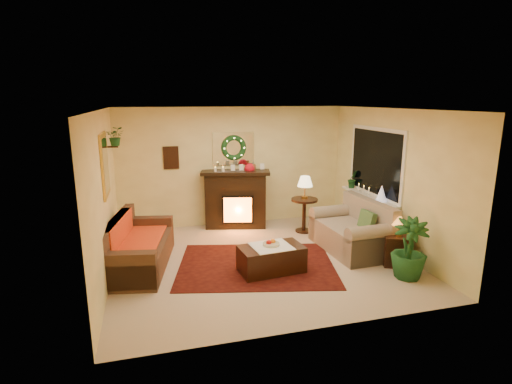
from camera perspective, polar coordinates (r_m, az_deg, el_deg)
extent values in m
plane|color=beige|center=(7.12, 0.75, -9.68)|extent=(5.00, 5.00, 0.00)
plane|color=white|center=(6.56, 0.82, 11.73)|extent=(5.00, 5.00, 0.00)
plane|color=#EFD88C|center=(8.87, -3.22, 3.66)|extent=(5.00, 5.00, 0.00)
plane|color=#EFD88C|center=(4.68, 8.40, -5.26)|extent=(5.00, 5.00, 0.00)
plane|color=#EFD88C|center=(6.51, -20.88, -0.72)|extent=(4.50, 4.50, 0.00)
plane|color=#EFD88C|center=(7.78, 18.80, 1.61)|extent=(4.50, 4.50, 0.00)
cube|color=#550E04|center=(6.91, 0.06, -10.37)|extent=(2.98, 2.49, 0.01)
cube|color=#43311F|center=(6.98, -16.32, -6.92)|extent=(1.22, 2.10, 0.85)
cube|color=#E53908|center=(7.12, -16.76, -6.33)|extent=(0.85, 1.38, 0.02)
cube|color=black|center=(8.72, -2.94, -1.54)|extent=(1.36, 0.70, 1.19)
sphere|color=red|center=(8.61, -0.93, 3.39)|extent=(0.23, 0.23, 0.23)
cylinder|color=white|center=(8.48, -5.84, 2.90)|extent=(0.06, 0.06, 0.18)
cylinder|color=white|center=(8.47, -4.73, 2.90)|extent=(0.06, 0.06, 0.19)
cube|color=white|center=(8.79, -3.23, 6.21)|extent=(0.92, 0.02, 0.72)
torus|color=#194719|center=(8.75, -3.17, 6.31)|extent=(0.55, 0.11, 0.55)
cube|color=#381E11|center=(8.64, -12.04, 4.81)|extent=(0.32, 0.03, 0.48)
cube|color=gold|center=(6.72, -20.79, 3.62)|extent=(0.03, 0.84, 1.00)
imported|color=#194719|center=(7.42, -19.34, 6.29)|extent=(0.33, 0.28, 0.36)
cube|color=gray|center=(7.64, 13.36, -5.07)|extent=(1.02, 1.67, 0.94)
cube|color=white|center=(8.18, 16.71, 4.08)|extent=(0.03, 1.86, 1.36)
cube|color=black|center=(8.17, 16.62, 4.08)|extent=(0.02, 1.70, 1.22)
cube|color=white|center=(8.25, 15.78, -0.59)|extent=(0.22, 1.86, 0.04)
cone|color=white|center=(7.81, 17.49, -0.20)|extent=(0.21, 0.21, 0.32)
imported|color=#193716|center=(8.82, 13.65, 1.84)|extent=(0.28, 0.22, 0.50)
cylinder|color=black|center=(8.53, 6.87, -3.54)|extent=(0.62, 0.62, 0.72)
cone|color=beige|center=(8.40, 6.99, 0.12)|extent=(0.32, 0.32, 0.49)
cube|color=#2F2012|center=(7.26, 19.38, -7.72)|extent=(0.56, 0.56, 0.52)
cone|color=orange|center=(7.09, 19.85, -4.19)|extent=(0.26, 0.26, 0.37)
cube|color=black|center=(6.60, 2.20, -9.61)|extent=(1.09, 0.67, 0.43)
cylinder|color=beige|center=(6.55, 2.18, -7.55)|extent=(0.27, 0.27, 0.06)
imported|color=#19541E|center=(6.74, 21.03, -7.85)|extent=(2.14, 2.14, 2.90)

